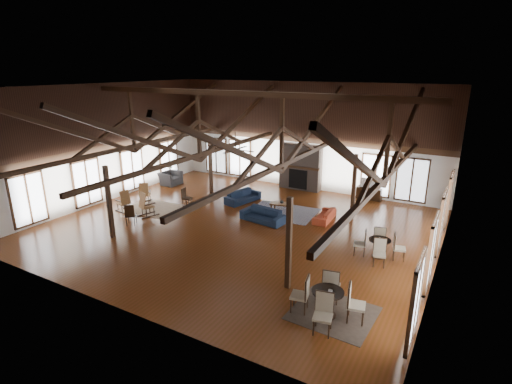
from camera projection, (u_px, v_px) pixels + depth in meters
The scene contains 31 objects.
floor at pixel (239, 227), 17.61m from camera, with size 16.00×16.00×0.00m, color #552812.
ceiling at pixel (237, 87), 15.80m from camera, with size 16.00×14.00×0.02m, color black.
wall_back at pixel (304, 136), 22.52m from camera, with size 16.00×0.02×6.00m, color white.
wall_front at pixel (103, 211), 10.90m from camera, with size 16.00×0.02×6.00m, color white.
wall_left at pixel (106, 143), 20.46m from camera, with size 0.02×14.00×6.00m, color white.
wall_right at pixel (447, 188), 12.95m from camera, with size 0.02×14.00×6.00m, color white.
roof_truss at pixel (238, 136), 16.40m from camera, with size 15.60×14.07×3.14m.
post_grid at pixel (239, 194), 17.15m from camera, with size 8.16×7.16×3.05m.
fireplace at pixel (300, 167), 22.76m from camera, with size 2.50×0.69×2.60m.
ceiling_fan at pixel (235, 149), 15.42m from camera, with size 1.60×1.60×0.75m.
sofa_navy_front at pixel (263, 215), 18.18m from camera, with size 2.08×0.81×0.61m, color #131F35.
sofa_navy_left at pixel (243, 196), 20.83m from camera, with size 0.79×2.01×0.59m, color #131E36.
sofa_orange at pixel (325, 215), 18.34m from camera, with size 0.65×1.67×0.49m, color #A83920.
coffee_table at pixel (281, 204), 19.43m from camera, with size 1.17×0.73×0.42m.
vase at pixel (282, 201), 19.39m from camera, with size 0.18×0.18×0.19m, color #B2B2B2.
armchair at pixel (171, 178), 23.90m from camera, with size 1.02×1.17×0.76m, color #2A292C.
side_table_lamp at pixel (170, 175), 24.56m from camera, with size 0.43×0.43×1.10m.
rocking_chair_a at pixel (144, 193), 20.57m from camera, with size 0.83×0.97×1.10m.
rocking_chair_b at pixel (145, 205), 18.73m from camera, with size 0.76×1.03×1.19m.
rocking_chair_c at pixel (124, 202), 19.32m from camera, with size 0.92×0.60×1.10m.
side_chair_a at pixel (186, 196), 20.06m from camera, with size 0.47×0.47×0.97m.
side_chair_b at pixel (130, 213), 17.60m from camera, with size 0.59×0.59×1.01m.
cafe_table_near at pixel (327, 299), 11.20m from camera, with size 2.16×2.16×1.10m.
cafe_table_far at pixel (379, 245), 14.72m from camera, with size 1.91×1.91×0.97m.
cup_near at pixel (330, 292), 11.01m from camera, with size 0.12×0.12×0.10m, color #B2B2B2.
cup_far at pixel (380, 239), 14.61m from camera, with size 0.11×0.11×0.09m, color #B2B2B2.
tv_console at pixel (369, 193), 21.25m from camera, with size 1.29×0.48×0.64m, color black.
television at pixel (369, 183), 21.10m from camera, with size 0.90×0.12×0.52m, color #B2B2B2.
rug_tan at pixel (153, 208), 19.95m from camera, with size 2.71×2.13×0.01m, color tan.
rug_navy at pixel (282, 212), 19.44m from camera, with size 3.18×2.38×0.01m, color #171A40.
rug_dark at pixel (333, 313), 11.47m from camera, with size 2.27×2.06×0.01m, color black.
Camera 1 is at (8.68, -13.85, 6.78)m, focal length 28.00 mm.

